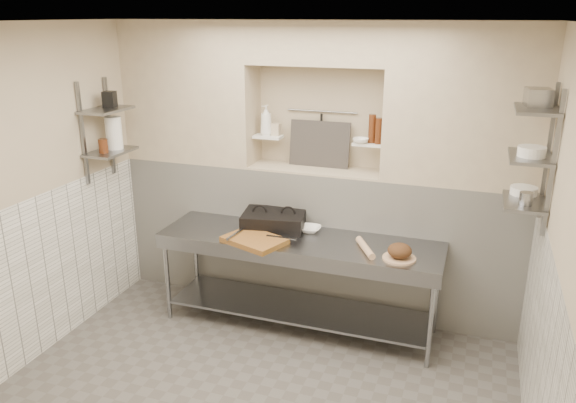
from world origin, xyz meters
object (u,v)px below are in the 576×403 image
at_px(prep_table, 298,265).
at_px(bread_loaf, 400,251).
at_px(rolling_pin, 365,248).
at_px(jug_left, 114,133).
at_px(bottle_soap, 266,120).
at_px(bowl_alcove, 361,141).
at_px(mixing_bowl, 310,229).
at_px(cutting_board, 254,240).
at_px(panini_press, 274,220).

bearing_deg(prep_table, bread_loaf, -8.70).
xyz_separation_m(rolling_pin, jug_left, (-2.48, 0.01, 0.84)).
bearing_deg(bottle_soap, bowl_alcove, -2.77).
distance_m(rolling_pin, bread_loaf, 0.32).
relative_size(prep_table, bread_loaf, 12.83).
bearing_deg(mixing_bowl, bread_loaf, -21.40).
relative_size(bowl_alcove, jug_left, 0.48).
bearing_deg(bottle_soap, rolling_pin, -28.94).
xyz_separation_m(prep_table, bowl_alcove, (0.43, 0.52, 1.09)).
relative_size(cutting_board, bottle_soap, 1.78).
bearing_deg(bowl_alcove, jug_left, -165.72).
xyz_separation_m(cutting_board, bread_loaf, (1.28, 0.07, 0.05)).
bearing_deg(panini_press, bowl_alcove, 14.96).
distance_m(mixing_bowl, jug_left, 2.09).
xyz_separation_m(rolling_pin, bottle_soap, (-1.16, 0.64, 0.93)).
height_order(prep_table, panini_press, panini_press).
height_order(mixing_bowl, rolling_pin, rolling_pin).
bearing_deg(rolling_pin, panini_press, 164.98).
height_order(bread_loaf, bottle_soap, bottle_soap).
relative_size(prep_table, rolling_pin, 6.55).
height_order(bottle_soap, jug_left, bottle_soap).
height_order(rolling_pin, bowl_alcove, bowl_alcove).
distance_m(panini_press, cutting_board, 0.40).
distance_m(panini_press, rolling_pin, 0.97).
distance_m(rolling_pin, bowl_alcove, 1.02).
height_order(panini_press, bread_loaf, panini_press).
bearing_deg(prep_table, rolling_pin, -6.31).
bearing_deg(cutting_board, rolling_pin, 8.37).
height_order(panini_press, jug_left, jug_left).
xyz_separation_m(bowl_alcove, jug_left, (-2.27, -0.58, 0.03)).
xyz_separation_m(cutting_board, jug_left, (-1.50, 0.16, 0.84)).
bearing_deg(jug_left, mixing_bowl, 7.87).
xyz_separation_m(panini_press, bowl_alcove, (0.73, 0.34, 0.76)).
relative_size(panini_press, jug_left, 2.08).
bearing_deg(cutting_board, jug_left, 174.00).
bearing_deg(prep_table, jug_left, -178.29).
bearing_deg(bread_loaf, prep_table, 171.30).
bearing_deg(jug_left, prep_table, 1.71).
relative_size(bread_loaf, bottle_soap, 0.68).
height_order(prep_table, cutting_board, cutting_board).
bearing_deg(bottle_soap, panini_press, -60.50).
height_order(mixing_bowl, bottle_soap, bottle_soap).
height_order(prep_table, jug_left, jug_left).
xyz_separation_m(mixing_bowl, bread_loaf, (0.89, -0.35, 0.05)).
bearing_deg(bowl_alcove, mixing_bowl, -140.37).
height_order(cutting_board, bowl_alcove, bowl_alcove).
bearing_deg(bread_loaf, bottle_soap, 153.98).
bearing_deg(prep_table, bottle_soap, 132.77).
xyz_separation_m(prep_table, panini_press, (-0.31, 0.18, 0.34)).
xyz_separation_m(prep_table, jug_left, (-1.85, -0.06, 1.12)).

